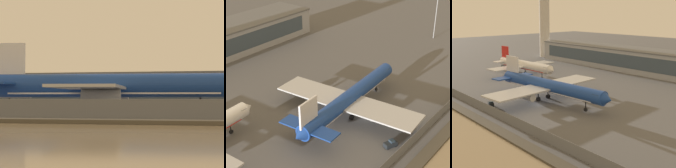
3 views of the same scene
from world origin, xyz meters
The scene contains 6 objects.
ground_plane centered at (0.00, 0.00, 0.00)m, with size 500.00×500.00×0.00m, color #565659.
shoreline_seawall centered at (0.00, -20.50, 0.25)m, with size 320.00×3.00×0.50m.
perimeter_fence centered at (0.00, -16.00, 1.37)m, with size 280.00×0.10×2.75m.
cargo_jet_blue centered at (-1.44, 4.62, 4.83)m, with size 47.67×41.56×12.67m.
baggage_tug centered at (-7.57, -12.25, 0.81)m, with size 3.56×2.67×1.80m.
apron_light_mast_apron_west centered at (69.53, 13.04, 11.14)m, with size 3.20×0.40×19.75m.
Camera 2 is at (-72.91, -47.49, 53.92)m, focal length 60.00 mm.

